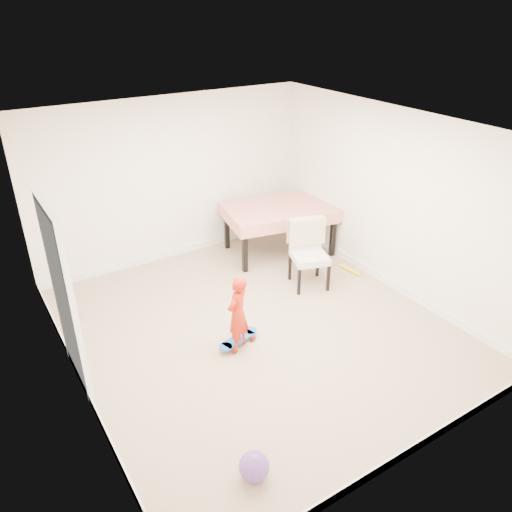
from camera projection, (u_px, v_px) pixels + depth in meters
ground at (258, 328)px, 6.54m from camera, size 5.00×5.00×0.00m
ceiling at (258, 131)px, 5.35m from camera, size 4.50×5.00×0.04m
wall_back at (173, 181)px, 7.80m from camera, size 4.50×0.04×2.60m
wall_front at (420, 349)px, 4.08m from camera, size 4.50×0.04×2.60m
wall_left at (66, 291)px, 4.88m from camera, size 0.04×5.00×2.60m
wall_right at (392, 202)px, 7.00m from camera, size 0.04×5.00×2.60m
door at (65, 301)px, 5.24m from camera, size 0.11×0.94×2.11m
baseboard_back at (178, 251)px, 8.38m from camera, size 4.50×0.02×0.12m
baseboard_front at (401, 456)px, 4.65m from camera, size 4.50×0.02×0.12m
baseboard_left at (85, 388)px, 5.45m from camera, size 0.02×5.00×0.12m
baseboard_right at (382, 278)px, 7.58m from camera, size 0.02×5.00×0.12m
dining_table at (279, 229)px, 8.31m from camera, size 1.92×1.41×0.82m
dining_chair at (310, 255)px, 7.29m from camera, size 0.72×0.77×1.01m
skateboard at (238, 341)px, 6.22m from camera, size 0.65×0.38×0.09m
child at (238, 316)px, 5.92m from camera, size 0.43×0.39×0.99m
balloon at (254, 467)px, 4.45m from camera, size 0.28×0.28×0.28m
foam_toy at (350, 270)px, 7.87m from camera, size 0.11×0.40×0.06m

